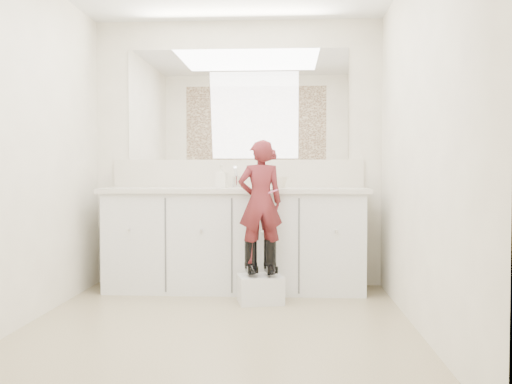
{
  "coord_description": "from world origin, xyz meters",
  "views": [
    {
      "loc": [
        0.46,
        -3.69,
        1.03
      ],
      "look_at": [
        0.21,
        0.7,
        0.87
      ],
      "focal_mm": 40.0,
      "sensor_mm": 36.0,
      "label": 1
    }
  ],
  "objects": [
    {
      "name": "countertop",
      "position": [
        0.0,
        1.21,
        0.87
      ],
      "size": [
        2.28,
        0.58,
        0.04
      ],
      "primitive_type": "cube",
      "color": "beige",
      "rests_on": "vanity_cabinet"
    },
    {
      "name": "vanity_cabinet",
      "position": [
        0.0,
        1.23,
        0.42
      ],
      "size": [
        2.2,
        0.55,
        0.85
      ],
      "primitive_type": "cube",
      "color": "silver",
      "rests_on": "floor"
    },
    {
      "name": "toddler",
      "position": [
        0.24,
        0.75,
        0.8
      ],
      "size": [
        0.39,
        0.3,
        0.96
      ],
      "primitive_type": "imported",
      "rotation": [
        0.0,
        0.0,
        3.36
      ],
      "color": "maroon",
      "rests_on": "step_stool"
    },
    {
      "name": "cup",
      "position": [
        0.4,
        1.2,
        0.94
      ],
      "size": [
        0.14,
        0.14,
        0.1
      ],
      "primitive_type": "imported",
      "rotation": [
        0.0,
        0.0,
        0.33
      ],
      "color": "beige",
      "rests_on": "countertop"
    },
    {
      "name": "boot_right",
      "position": [
        0.32,
        0.75,
        0.36
      ],
      "size": [
        0.14,
        0.21,
        0.28
      ],
      "primitive_type": null,
      "rotation": [
        0.0,
        0.0,
        0.22
      ],
      "color": "black",
      "rests_on": "step_stool"
    },
    {
      "name": "wall_back",
      "position": [
        0.0,
        1.5,
        1.2
      ],
      "size": [
        2.6,
        0.0,
        2.6
      ],
      "primitive_type": "plane",
      "rotation": [
        1.57,
        0.0,
        0.0
      ],
      "color": "beige",
      "rests_on": "floor"
    },
    {
      "name": "toothbrush",
      "position": [
        0.31,
        0.73,
        0.87
      ],
      "size": [
        0.13,
        0.04,
        0.06
      ],
      "primitive_type": "cylinder",
      "rotation": [
        0.0,
        1.22,
        0.22
      ],
      "color": "#D25282",
      "rests_on": "toddler"
    },
    {
      "name": "soap_bottle",
      "position": [
        -0.12,
        1.21,
        0.99
      ],
      "size": [
        0.1,
        0.1,
        0.2
      ],
      "primitive_type": "imported",
      "rotation": [
        0.0,
        0.0,
        -0.15
      ],
      "color": "silver",
      "rests_on": "countertop"
    },
    {
      "name": "wall_left",
      "position": [
        -1.3,
        0.0,
        1.2
      ],
      "size": [
        0.0,
        3.0,
        3.0
      ],
      "primitive_type": "plane",
      "rotation": [
        1.57,
        0.0,
        1.57
      ],
      "color": "beige",
      "rests_on": "floor"
    },
    {
      "name": "wall_right",
      "position": [
        1.3,
        0.0,
        1.2
      ],
      "size": [
        0.0,
        3.0,
        3.0
      ],
      "primitive_type": "plane",
      "rotation": [
        1.57,
        0.0,
        -1.57
      ],
      "color": "beige",
      "rests_on": "floor"
    },
    {
      "name": "floor",
      "position": [
        0.0,
        0.0,
        0.0
      ],
      "size": [
        3.0,
        3.0,
        0.0
      ],
      "primitive_type": "plane",
      "color": "#7E6F52",
      "rests_on": "ground"
    },
    {
      "name": "dot_panel",
      "position": [
        0.0,
        -1.49,
        1.65
      ],
      "size": [
        2.0,
        0.01,
        1.2
      ],
      "primitive_type": "cube",
      "color": "#472819",
      "rests_on": "wall_front"
    },
    {
      "name": "wall_front",
      "position": [
        0.0,
        -1.5,
        1.2
      ],
      "size": [
        2.6,
        0.0,
        2.6
      ],
      "primitive_type": "plane",
      "rotation": [
        -1.57,
        0.0,
        0.0
      ],
      "color": "beige",
      "rests_on": "floor"
    },
    {
      "name": "boot_left",
      "position": [
        0.17,
        0.75,
        0.36
      ],
      "size": [
        0.14,
        0.21,
        0.28
      ],
      "primitive_type": null,
      "rotation": [
        0.0,
        0.0,
        0.22
      ],
      "color": "black",
      "rests_on": "step_stool"
    },
    {
      "name": "backsplash",
      "position": [
        0.0,
        1.49,
        1.02
      ],
      "size": [
        2.28,
        0.03,
        0.25
      ],
      "primitive_type": "cube",
      "color": "beige",
      "rests_on": "countertop"
    },
    {
      "name": "mirror",
      "position": [
        0.0,
        1.49,
        1.64
      ],
      "size": [
        2.0,
        0.02,
        1.0
      ],
      "primitive_type": "cube",
      "color": "white",
      "rests_on": "wall_back"
    },
    {
      "name": "faucet",
      "position": [
        0.0,
        1.38,
        0.94
      ],
      "size": [
        0.08,
        0.08,
        0.1
      ],
      "primitive_type": "cylinder",
      "color": "silver",
      "rests_on": "countertop"
    },
    {
      "name": "step_stool",
      "position": [
        0.24,
        0.75,
        0.11
      ],
      "size": [
        0.39,
        0.35,
        0.22
      ],
      "primitive_type": "cube",
      "rotation": [
        0.0,
        0.0,
        0.22
      ],
      "color": "silver",
      "rests_on": "floor"
    }
  ]
}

